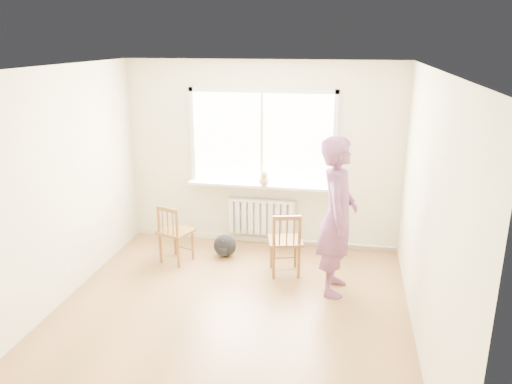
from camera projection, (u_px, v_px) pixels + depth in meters
The scene contains 13 objects.
floor at pixel (227, 320), 5.51m from camera, with size 4.50×4.50×0.00m, color #9A683F.
ceiling at pixel (222, 69), 4.71m from camera, with size 4.50×4.50×0.00m, color white.
back_wall at pixel (262, 155), 7.22m from camera, with size 4.00×0.01×2.70m, color beige.
window at pixel (262, 134), 7.11m from camera, with size 2.12×0.05×1.42m.
windowsill at pixel (261, 185), 7.24m from camera, with size 2.15×0.22×0.04m, color white.
radiator at pixel (261, 216), 7.41m from camera, with size 1.00×0.12×0.55m.
heating_pipe at pixel (345, 244), 7.32m from camera, with size 0.04×0.04×1.40m, color silver.
baseboard at pixel (262, 239), 7.60m from camera, with size 4.00×0.03×0.08m, color beige.
chair_left at pixel (174, 234), 6.80m from camera, with size 0.52×0.51×0.83m.
chair_right at pixel (285, 244), 6.44m from camera, with size 0.51×0.50×0.86m.
person at pixel (337, 217), 5.88m from camera, with size 0.70×0.46×1.92m, color #C14064.
cat at pixel (265, 178), 7.11m from camera, with size 0.21×0.42×0.28m.
backpack at pixel (225, 246), 7.06m from camera, with size 0.32×0.24×0.32m, color black.
Camera 1 is at (1.21, -4.70, 2.99)m, focal length 35.00 mm.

